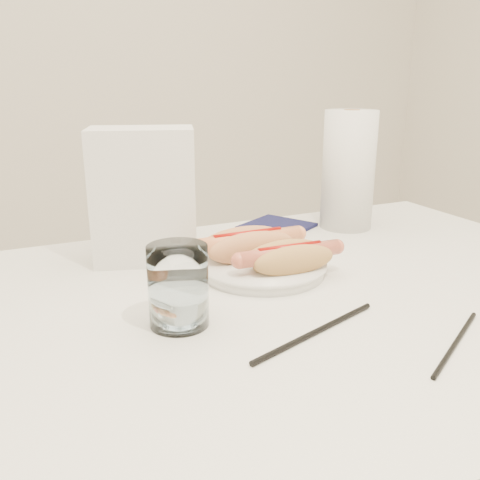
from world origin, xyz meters
name	(u,v)px	position (x,y,z in m)	size (l,w,h in m)	color
table	(277,331)	(0.00, 0.00, 0.69)	(1.20, 0.80, 0.75)	white
plate	(262,268)	(0.02, 0.09, 0.76)	(0.20, 0.20, 0.02)	white
hotdog_left	(248,245)	(0.01, 0.12, 0.79)	(0.19, 0.08, 0.05)	tan
hotdog_right	(290,258)	(0.04, 0.04, 0.79)	(0.17, 0.07, 0.05)	tan
water_glass	(178,286)	(-0.16, -0.03, 0.80)	(0.08, 0.08, 0.11)	white
chopstick_near	(316,332)	(-0.01, -0.13, 0.75)	(0.01, 0.01, 0.23)	black
chopstick_far	(456,343)	(0.13, -0.22, 0.75)	(0.01, 0.01, 0.19)	black
napkin_box	(144,196)	(-0.14, 0.24, 0.87)	(0.17, 0.10, 0.23)	silver
navy_napkin	(277,226)	(0.17, 0.32, 0.75)	(0.13, 0.13, 0.01)	#12143A
paper_towel_roll	(348,170)	(0.31, 0.27, 0.87)	(0.11, 0.11, 0.25)	silver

